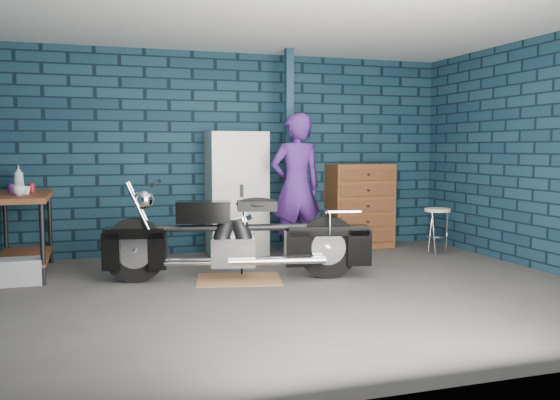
# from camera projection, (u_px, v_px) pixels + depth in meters

# --- Properties ---
(ground) EXTENTS (6.00, 6.00, 0.00)m
(ground) POSITION_uv_depth(u_px,v_px,m) (299.00, 291.00, 5.86)
(ground) COLOR #464442
(ground) RESTS_ON ground
(room_walls) EXTENTS (6.02, 5.01, 2.71)m
(room_walls) POSITION_uv_depth(u_px,v_px,m) (282.00, 102.00, 6.22)
(room_walls) COLOR #102737
(room_walls) RESTS_ON ground
(support_post) EXTENTS (0.10, 0.10, 2.70)m
(support_post) POSITION_uv_depth(u_px,v_px,m) (289.00, 153.00, 7.76)
(support_post) COLOR #132B3D
(support_post) RESTS_ON ground
(workbench) EXTENTS (0.60, 1.40, 0.91)m
(workbench) POSITION_uv_depth(u_px,v_px,m) (23.00, 234.00, 6.61)
(workbench) COLOR brown
(workbench) RESTS_ON ground
(drip_mat) EXTENTS (1.02, 0.84, 0.01)m
(drip_mat) POSITION_uv_depth(u_px,v_px,m) (239.00, 279.00, 6.38)
(drip_mat) COLOR #9C6944
(drip_mat) RESTS_ON ground
(motorcycle) EXTENTS (2.52, 1.15, 1.07)m
(motorcycle) POSITION_uv_depth(u_px,v_px,m) (239.00, 231.00, 6.34)
(motorcycle) COLOR black
(motorcycle) RESTS_ON ground
(person) EXTENTS (0.70, 0.49, 1.85)m
(person) POSITION_uv_depth(u_px,v_px,m) (296.00, 187.00, 7.50)
(person) COLOR #411D6E
(person) RESTS_ON ground
(storage_bin) EXTENTS (0.43, 0.31, 0.27)m
(storage_bin) POSITION_uv_depth(u_px,v_px,m) (21.00, 271.00, 6.17)
(storage_bin) COLOR #94979C
(storage_bin) RESTS_ON ground
(locker) EXTENTS (0.76, 0.54, 1.63)m
(locker) POSITION_uv_depth(u_px,v_px,m) (237.00, 193.00, 7.88)
(locker) COLOR beige
(locker) RESTS_ON ground
(tool_chest) EXTENTS (0.89, 0.50, 1.19)m
(tool_chest) POSITION_uv_depth(u_px,v_px,m) (360.00, 206.00, 8.45)
(tool_chest) COLOR brown
(tool_chest) RESTS_ON ground
(shop_stool) EXTENTS (0.44, 0.44, 0.62)m
(shop_stool) POSITION_uv_depth(u_px,v_px,m) (437.00, 231.00, 7.88)
(shop_stool) COLOR beige
(shop_stool) RESTS_ON ground
(cup_a) EXTENTS (0.14, 0.14, 0.11)m
(cup_a) POSITION_uv_depth(u_px,v_px,m) (19.00, 191.00, 6.32)
(cup_a) COLOR beige
(cup_a) RESTS_ON workbench
(cup_b) EXTENTS (0.12, 0.12, 0.09)m
(cup_b) POSITION_uv_depth(u_px,v_px,m) (26.00, 191.00, 6.45)
(cup_b) COLOR beige
(cup_b) RESTS_ON workbench
(mug_purple) EXTENTS (0.08, 0.08, 0.10)m
(mug_purple) POSITION_uv_depth(u_px,v_px,m) (11.00, 189.00, 6.62)
(mug_purple) COLOR #551A6A
(mug_purple) RESTS_ON workbench
(mug_red) EXTENTS (0.08, 0.08, 0.10)m
(mug_red) POSITION_uv_depth(u_px,v_px,m) (32.00, 188.00, 6.72)
(mug_red) COLOR maroon
(mug_red) RESTS_ON workbench
(bottle) EXTENTS (0.14, 0.14, 0.31)m
(bottle) POSITION_uv_depth(u_px,v_px,m) (19.00, 178.00, 6.99)
(bottle) COLOR #94979C
(bottle) RESTS_ON workbench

